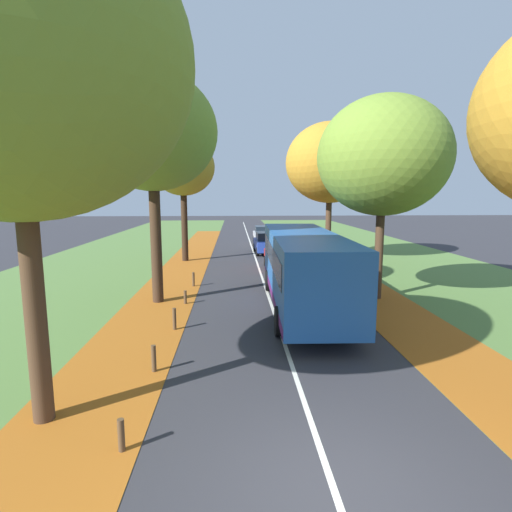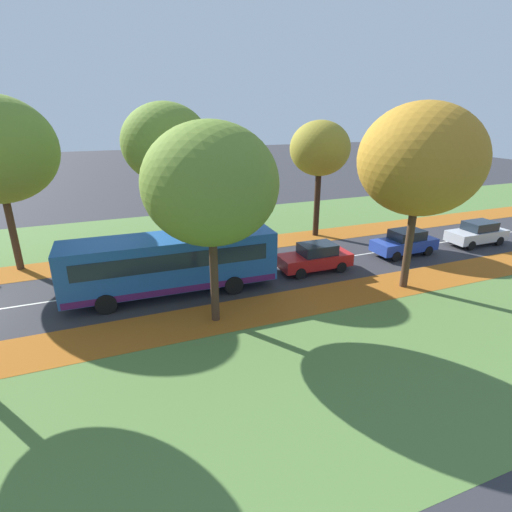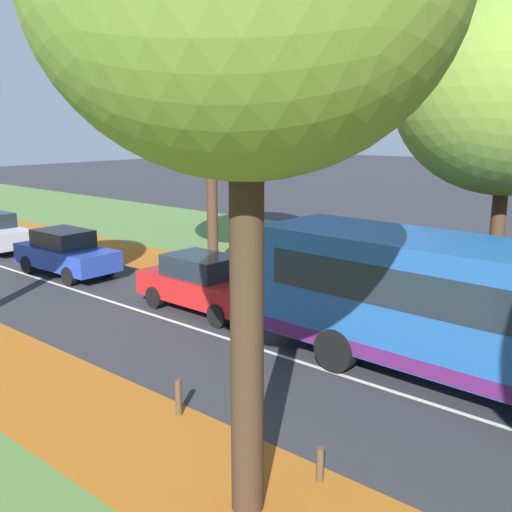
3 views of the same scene
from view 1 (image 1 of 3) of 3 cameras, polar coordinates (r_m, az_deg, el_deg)
The scene contains 20 objects.
ground_plane at distance 7.12m, azimuth 11.26°, elevation -30.32°, with size 160.00×160.00×0.00m, color #2D2D33.
grass_verge_left at distance 26.86m, azimuth -19.76°, elevation -1.33°, with size 12.00×90.00×0.01m, color #517538.
leaf_litter_left at distance 20.09m, azimuth -11.98°, elevation -4.26°, with size 2.80×60.00×0.00m, color #9E5619.
grass_verge_right at distance 27.86m, azimuth 19.49°, elevation -0.97°, with size 12.00×90.00×0.01m, color #517538.
leaf_litter_right at distance 20.76m, azimuth 14.05°, elevation -3.91°, with size 2.80×60.00×0.00m, color #9E5619.
road_centre_line at distance 25.77m, azimuth 0.24°, elevation -1.22°, with size 0.12×80.00×0.01m, color silver.
tree_left_nearest at distance 8.86m, azimuth -31.37°, elevation 22.76°, with size 6.33×6.33×9.66m.
tree_left_near at distance 17.03m, azimuth -14.66°, elevation 16.72°, with size 5.20×5.20×9.29m.
tree_left_mid at distance 27.36m, azimuth -10.40°, elevation 12.31°, with size 4.19×4.19×8.17m.
tree_right_near at distance 17.80m, azimuth 17.74°, elevation 13.37°, with size 5.45×5.45×8.49m.
tree_right_mid at distance 27.70m, azimuth 10.54°, elevation 12.94°, with size 5.91×5.91×9.23m.
bollard_second at distance 8.01m, azimuth -18.70°, elevation -23.11°, with size 0.12×0.12×0.61m, color #4C3823.
bollard_third at distance 10.77m, azimuth -14.39°, elevation -14.01°, with size 0.12×0.12×0.70m, color #4C3823.
bollard_fourth at distance 13.72m, azimuth -11.58°, elevation -8.81°, with size 0.12×0.12×0.75m, color #4C3823.
bollard_fifth at distance 16.79m, azimuth -10.07°, elevation -5.83°, with size 0.12×0.12×0.56m, color #4C3823.
bollard_sixth at distance 19.87m, azimuth -8.93°, elevation -3.32°, with size 0.12×0.12×0.70m, color #4C3823.
bus at distance 15.85m, azimuth 6.74°, elevation -1.36°, with size 2.88×10.47×2.98m.
car_red_lead at distance 24.02m, azimuth 3.51°, elevation -0.02°, with size 1.81×4.22×1.62m.
car_blue_following at distance 30.61m, azimuth 1.48°, elevation 1.90°, with size 1.86×4.24×1.62m.
car_silver_third_in_line at distance 36.64m, azimuth 1.05°, elevation 3.03°, with size 1.79×4.20×1.62m.
Camera 1 is at (-1.49, -5.34, 4.47)m, focal length 28.00 mm.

